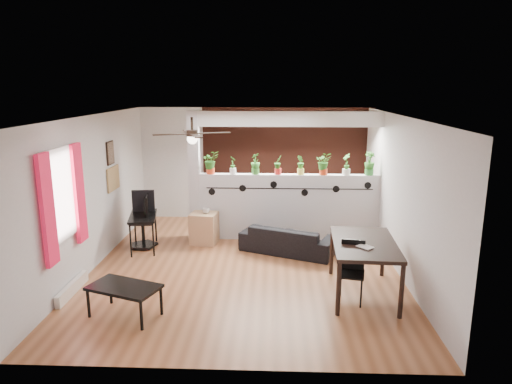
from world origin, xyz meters
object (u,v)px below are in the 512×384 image
(potted_plant_3, at_px, (278,164))
(cup, at_px, (206,211))
(potted_plant_0, at_px, (210,162))
(office_chair, at_px, (143,223))
(dining_table, at_px, (364,248))
(ceiling_fan, at_px, (192,135))
(potted_plant_7, at_px, (370,163))
(sofa, at_px, (288,240))
(computer_desk, at_px, (143,219))
(potted_plant_1, at_px, (233,164))
(folding_chair, at_px, (352,265))
(potted_plant_6, at_px, (347,164))
(coffee_table, at_px, (124,289))
(potted_plant_5, at_px, (324,163))
(potted_plant_2, at_px, (255,163))
(potted_plant_4, at_px, (301,164))
(cube_shelf, at_px, (204,228))

(potted_plant_3, bearing_deg, cup, -166.46)
(potted_plant_0, distance_m, office_chair, 1.78)
(potted_plant_0, height_order, dining_table, potted_plant_0)
(potted_plant_3, distance_m, dining_table, 2.93)
(ceiling_fan, height_order, potted_plant_7, ceiling_fan)
(sofa, height_order, computer_desk, computer_desk)
(dining_table, bearing_deg, potted_plant_7, 77.99)
(potted_plant_1, height_order, folding_chair, potted_plant_1)
(potted_plant_6, xyz_separation_m, coffee_table, (-3.45, -3.34, -1.18))
(ceiling_fan, distance_m, coffee_table, 2.56)
(ceiling_fan, xyz_separation_m, coffee_table, (-0.72, -1.54, -1.92))
(potted_plant_5, height_order, office_chair, potted_plant_5)
(potted_plant_3, xyz_separation_m, potted_plant_7, (1.81, 0.00, 0.04))
(potted_plant_6, xyz_separation_m, dining_table, (-0.08, -2.51, -0.84))
(potted_plant_2, bearing_deg, ceiling_fan, -117.14)
(potted_plant_4, distance_m, cube_shelf, 2.31)
(ceiling_fan, distance_m, potted_plant_6, 3.35)
(potted_plant_4, xyz_separation_m, sofa, (-0.26, -0.77, -1.31))
(potted_plant_3, distance_m, folding_chair, 3.08)
(cup, bearing_deg, cube_shelf, 180.00)
(potted_plant_2, xyz_separation_m, potted_plant_3, (0.45, -0.00, -0.02))
(cube_shelf, bearing_deg, folding_chair, -34.96)
(potted_plant_7, bearing_deg, computer_desk, -170.72)
(cup, bearing_deg, potted_plant_3, 13.54)
(ceiling_fan, bearing_deg, cube_shelf, 93.42)
(potted_plant_5, xyz_separation_m, folding_chair, (0.17, -2.71, -1.05))
(potted_plant_6, relative_size, cup, 3.16)
(potted_plant_0, height_order, potted_plant_5, potted_plant_0)
(potted_plant_2, bearing_deg, potted_plant_7, 0.00)
(potted_plant_1, xyz_separation_m, office_chair, (-1.71, -0.56, -1.07))
(cup, xyz_separation_m, coffee_table, (-0.68, -3.00, -0.28))
(computer_desk, bearing_deg, potted_plant_7, 9.28)
(potted_plant_0, bearing_deg, computer_desk, -149.56)
(potted_plant_0, height_order, computer_desk, potted_plant_0)
(potted_plant_3, bearing_deg, office_chair, -167.94)
(potted_plant_4, bearing_deg, coffee_table, -127.30)
(sofa, bearing_deg, office_chair, 17.71)
(sofa, bearing_deg, potted_plant_1, -13.14)
(coffee_table, bearing_deg, potted_plant_0, 77.55)
(folding_chair, bearing_deg, potted_plant_3, 111.59)
(potted_plant_5, relative_size, sofa, 0.27)
(potted_plant_5, distance_m, cube_shelf, 2.71)
(potted_plant_7, height_order, folding_chair, potted_plant_7)
(potted_plant_0, height_order, potted_plant_6, potted_plant_0)
(folding_chair, bearing_deg, cup, 136.38)
(potted_plant_7, distance_m, cup, 3.36)
(potted_plant_6, bearing_deg, dining_table, -91.88)
(cup, relative_size, folding_chair, 0.15)
(potted_plant_2, height_order, potted_plant_3, potted_plant_2)
(sofa, xyz_separation_m, computer_desk, (-2.76, 0.06, 0.36))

